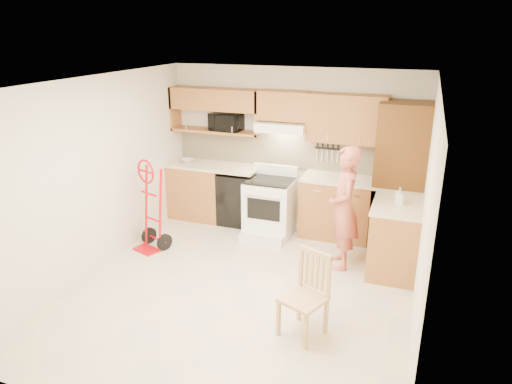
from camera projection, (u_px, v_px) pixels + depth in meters
The scene contains 28 objects.
floor at pixel (242, 289), 5.80m from camera, with size 4.00×4.50×0.02m, color beige.
ceiling at pixel (240, 81), 4.96m from camera, with size 4.00×4.50×0.02m, color white.
wall_back at pixel (294, 148), 7.38m from camera, with size 4.00×0.02×2.50m, color beige.
wall_front at pixel (127, 293), 3.37m from camera, with size 4.00×0.02×2.50m, color beige.
wall_left at pixel (96, 176), 6.02m from camera, with size 0.02×4.50×2.50m, color beige.
wall_right at pixel (426, 216), 4.74m from camera, with size 0.02×4.50×2.50m, color beige.
backsplash at pixel (293, 152), 7.38m from camera, with size 3.92×0.03×0.55m, color beige.
lower_cab_left at pixel (198, 191), 7.87m from camera, with size 0.90×0.60×0.90m, color #955834.
dishwasher at pixel (240, 198), 7.64m from camera, with size 0.60×0.60×0.85m, color black.
lower_cab_right at pixel (340, 208), 7.11m from camera, with size 1.14×0.60×0.90m, color #955834.
countertop_left at pixel (214, 166), 7.61m from camera, with size 1.50×0.63×0.04m, color beige.
countertop_right at pixel (341, 179), 6.95m from camera, with size 1.14×0.63×0.04m, color beige.
cab_return_right at pixel (395, 238), 6.12m from camera, with size 0.60×1.00×0.90m, color #955834.
countertop_return at pixel (399, 204), 5.97m from camera, with size 0.63×1.00×0.04m, color beige.
pantry_tall at pixel (400, 176), 6.65m from camera, with size 0.70×0.60×2.10m, color #592F10.
upper_cab_left at pixel (215, 99), 7.38m from camera, with size 1.50×0.33×0.34m, color #955834.
upper_shelf_mw at pixel (216, 131), 7.55m from camera, with size 1.50×0.33×0.04m, color #955834.
upper_cab_center at pixel (284, 105), 7.03m from camera, with size 0.76×0.33×0.44m, color #955834.
upper_cab_right at pixel (347, 119), 6.78m from camera, with size 1.14×0.33×0.70m, color #955834.
range_hood at pixel (282, 127), 7.08m from camera, with size 0.76×0.46×0.14m, color white.
knife_strip at pixel (327, 152), 7.16m from camera, with size 0.40×0.05×0.29m, color black, non-canonical shape.
microwave at pixel (226, 122), 7.44m from camera, with size 0.50×0.34×0.28m, color black.
range at pixel (269, 204), 7.11m from camera, with size 0.71×0.93×1.04m, color white, non-canonical shape.
person at pixel (344, 208), 6.09m from camera, with size 0.60×0.40×1.66m, color #B85847.
hand_truck at pixel (149, 210), 6.64m from camera, with size 0.48×0.44×1.21m, color red, non-canonical shape.
dining_chair at pixel (303, 296), 4.79m from camera, with size 0.41×0.44×0.91m, color tan, non-canonical shape.
soap_bottle at pixel (399, 196), 5.90m from camera, with size 0.10×0.10×0.21m, color white.
bowl at pixel (187, 161), 7.75m from camera, with size 0.20×0.20×0.05m, color white.
Camera 1 is at (1.87, -4.71, 3.06)m, focal length 32.86 mm.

